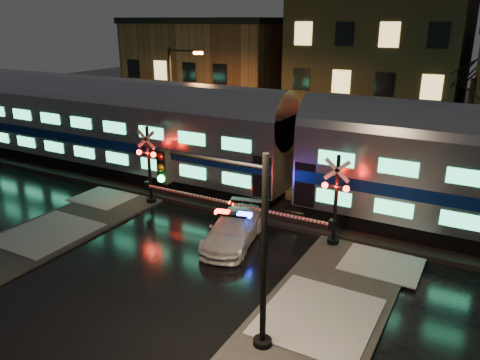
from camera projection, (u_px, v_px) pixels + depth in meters
name	position (u px, v px, depth m)	size (l,w,h in m)	color
ground	(203.00, 241.00, 20.80)	(120.00, 120.00, 0.00)	black
ballast	(255.00, 202.00, 24.89)	(90.00, 4.20, 0.24)	black
building_left	(215.00, 74.00, 43.50)	(14.00, 10.00, 9.00)	brown
building_mid	(381.00, 68.00, 36.61)	(12.00, 11.00, 11.50)	brown
train	(296.00, 148.00, 22.79)	(51.00, 3.12, 5.92)	black
police_car	(233.00, 229.00, 20.36)	(2.80, 4.90, 1.50)	silver
crossing_signal_right	(326.00, 209.00, 19.93)	(5.77, 0.66, 4.08)	black
crossing_signal_left	(154.00, 174.00, 24.21)	(5.93, 0.66, 4.19)	black
traffic_light	(234.00, 245.00, 13.38)	(3.92, 0.70, 6.06)	black
streetlight	(175.00, 99.00, 30.48)	(2.57, 0.27, 7.68)	black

